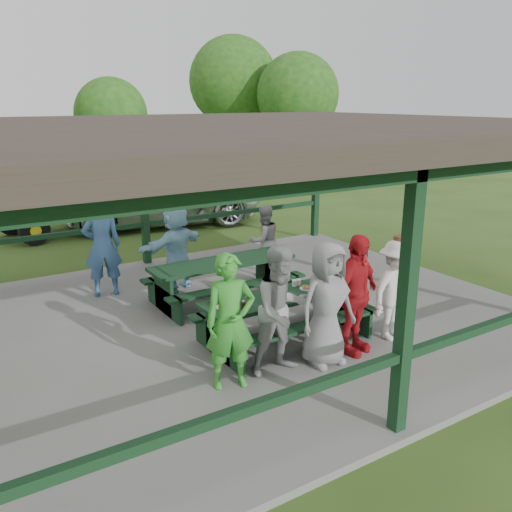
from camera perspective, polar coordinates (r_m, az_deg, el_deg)
ground at (r=9.32m, az=-2.74°, el=-7.05°), size 90.00×90.00×0.00m
concrete_slab at (r=9.30m, az=-2.74°, el=-6.77°), size 10.00×8.00×0.10m
pavilion_structure at (r=8.57m, az=-3.03°, el=12.78°), size 10.60×8.60×3.24m
picnic_table_near at (r=8.30m, az=3.03°, el=-5.76°), size 2.64×1.39×0.75m
picnic_table_far at (r=9.91m, az=-3.46°, el=-2.03°), size 2.70×1.39×0.75m
table_setting at (r=8.19m, az=2.74°, el=-3.78°), size 2.32×0.45×0.10m
contestant_green at (r=6.86m, az=-2.73°, el=-6.92°), size 0.74×0.58×1.77m
contestant_grey_left at (r=7.22m, az=2.76°, el=-5.71°), size 0.89×0.71×1.77m
contestant_grey_mid at (r=7.50m, az=7.45°, el=-5.04°), size 0.88×0.59×1.76m
contestant_red at (r=7.87m, az=10.41°, el=-4.06°), size 1.12×0.69×1.78m
contestant_white_fedora at (r=8.50m, az=14.53°, el=-3.45°), size 1.11×0.75×1.64m
spectator_lblue at (r=10.46m, az=-8.41°, el=0.96°), size 1.66×1.07×1.71m
spectator_blue at (r=10.42m, az=-15.89°, el=1.04°), size 0.76×0.56×1.92m
spectator_grey at (r=11.26m, az=0.83°, el=1.65°), size 0.73×0.57×1.48m
pickup_truck at (r=16.77m, az=-9.75°, el=6.20°), size 6.30×3.78×1.64m
farm_trailer at (r=16.17m, az=-20.38°, el=4.63°), size 4.11×2.29×1.42m
tree_mid at (r=23.25m, az=-15.01°, el=14.19°), size 2.90×2.90×4.53m
tree_right at (r=24.93m, az=4.41°, el=16.56°), size 3.62×3.62×5.66m
tree_far_right at (r=26.90m, az=-2.39°, el=17.87°), size 4.19×4.19×6.55m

